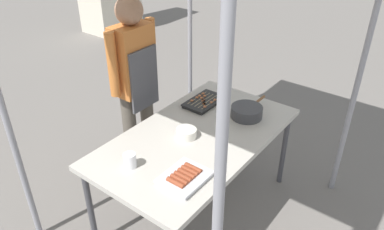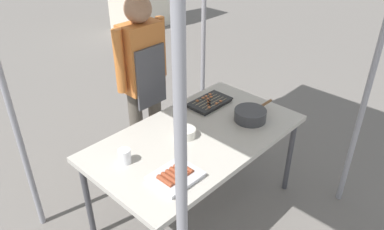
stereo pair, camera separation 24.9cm
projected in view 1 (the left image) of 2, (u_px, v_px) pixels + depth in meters
ground_plane at (197, 209)px, 3.11m from camera, size 18.00×18.00×0.00m
stall_table at (197, 141)px, 2.76m from camera, size 1.60×0.90×0.75m
tray_grilled_sausages at (185, 177)px, 2.29m from camera, size 0.30×0.25×0.05m
tray_meat_skewers at (204, 102)px, 3.12m from camera, size 0.36×0.22×0.04m
cooking_wok at (247, 111)px, 2.92m from camera, size 0.41×0.25×0.09m
condiment_bowl at (186, 133)px, 2.69m from camera, size 0.15×0.15×0.07m
drink_cup_near_edge at (130, 160)px, 2.39m from camera, size 0.08×0.08×0.10m
vendor_woman at (135, 76)px, 3.10m from camera, size 0.52×0.23×1.62m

